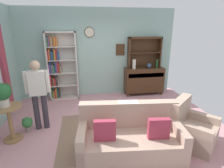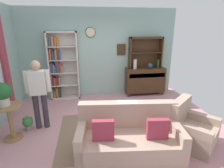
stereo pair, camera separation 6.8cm
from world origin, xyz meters
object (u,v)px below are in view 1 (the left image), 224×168
Objects in this scene: vase_round at (149,66)px; armchair_floral at (191,130)px; potted_plant_small at (27,123)px; book_stack at (125,111)px; person_reading at (38,91)px; vase_tall at (134,64)px; sideboard_hutch at (144,48)px; potted_plant_large at (2,93)px; bottle_wine at (157,64)px; coffee_table at (121,117)px; plant_stand at (10,120)px; sideboard at (144,80)px; bookshelf at (60,67)px; couch_floral at (130,138)px.

vase_round reaches higher than armchair_floral.
book_stack reaches higher than potted_plant_small.
person_reading is at bearing 167.96° from book_stack.
potted_plant_small is 0.78m from person_reading.
sideboard_hutch is at bearing 25.89° from vase_tall.
bottle_wine is at bearing 26.41° from potted_plant_large.
book_stack is (2.40, -0.04, -0.55)m from potted_plant_large.
armchair_floral is at bearing -93.02° from vase_round.
coffee_table is at bearing -128.87° from bottle_wine.
plant_stand is 0.78m from person_reading.
bottle_wine is at bearing -0.66° from vase_tall.
sideboard_hutch is 2.87m from coffee_table.
potted_plant_small is (-2.93, -1.70, -0.89)m from vase_tall.
vase_round reaches higher than coffee_table.
sideboard reaches higher than armchair_floral.
book_stack is (0.09, 0.05, 0.11)m from coffee_table.
bookshelf reaches higher than person_reading.
armchair_floral is 1.45× the size of plant_stand.
bottle_wine is at bearing 59.16° from couch_floral.
person_reading is (-2.63, -1.64, -0.17)m from vase_tall.
plant_stand is 0.48× the size of person_reading.
sideboard is at bearing 28.24° from potted_plant_small.
bottle_wine is at bearing 24.54° from potted_plant_small.
armchair_floral is at bearing -11.57° from plant_stand.
vase_round is at bearing -53.52° from sideboard_hutch.
bookshelf is 4.48× the size of potted_plant_large.
potted_plant_small is 0.39× the size of coffee_table.
vase_tall is at bearing 68.45° from book_stack.
potted_plant_small is (-3.71, -1.69, -0.88)m from bottle_wine.
armchair_floral is (1.27, 0.10, -0.02)m from couch_floral.
vase_round is 0.79× the size of book_stack.
armchair_floral is 3.25m from person_reading.
vase_round is at bearing 27.65° from person_reading.
bookshelf is 2.62× the size of coffee_table.
coffee_table is (2.04, -0.37, 0.17)m from potted_plant_small.
vase_tall is at bearing -178.51° from vase_round.
potted_plant_small is (0.22, 0.30, -0.27)m from plant_stand.
sideboard is 3.78m from potted_plant_small.
bookshelf is 12.35× the size of vase_round.
bookshelf is 1.83m from person_reading.
sideboard is at bearing 30.49° from plant_stand.
coffee_table is at bearing 152.93° from armchair_floral.
potted_plant_small is 2.08m from coffee_table.
person_reading reaches higher than sideboard.
sideboard is at bearing 60.54° from book_stack.
bottle_wine reaches higher than vase_round.
sideboard is at bearing 59.38° from coffee_table.
bottle_wine is at bearing -3.15° from bookshelf.
vase_round is 0.11× the size of person_reading.
person_reading reaches higher than bottle_wine.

